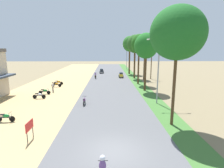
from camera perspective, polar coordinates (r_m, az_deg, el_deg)
name	(u,v)px	position (r m, az deg, el deg)	size (l,w,h in m)	color
ground_plane	(114,152)	(12.95, 0.60, -20.86)	(180.00, 180.00, 0.00)	#7A6B4C
road_strip	(114,152)	(12.93, 0.60, -20.71)	(9.00, 140.00, 0.08)	#565659
median_strip	(198,151)	(14.28, 25.51, -18.62)	(2.40, 140.00, 0.06)	#3D6B2D
parked_motorbike_nearest	(6,117)	(19.92, -30.66, -8.96)	(1.80, 0.54, 0.94)	black
parked_motorbike_second	(39,95)	(26.91, -22.06, -3.27)	(1.80, 0.54, 0.94)	black
parked_motorbike_third	(45,91)	(29.11, -20.57, -2.12)	(1.80, 0.54, 0.94)	black
parked_motorbike_fourth	(56,84)	(34.06, -17.21, -0.07)	(1.80, 0.54, 0.94)	black
parked_motorbike_fifth	(58,82)	(36.05, -16.62, 0.56)	(1.80, 0.54, 0.94)	black
street_signboard	(29,127)	(15.15, -24.70, -12.25)	(0.06, 1.30, 1.50)	#262628
pedestrian_on_shoulder	(53,86)	(30.21, -18.27, -0.71)	(0.29, 0.39, 1.62)	#33333D
median_tree_nearest	(178,33)	(16.42, 20.07, 14.84)	(4.58, 4.58, 10.33)	#4C351E
median_tree_second	(146,46)	(29.60, 10.78, 11.70)	(3.81, 3.81, 9.29)	#4C351E
median_tree_third	(139,44)	(35.20, 8.58, 12.36)	(3.02, 3.02, 9.56)	#4C351E
median_tree_fourth	(135,44)	(42.41, 7.30, 12.40)	(3.73, 3.73, 9.98)	#4C351E
median_tree_fifth	(130,44)	(49.72, 5.63, 12.44)	(3.74, 3.74, 10.18)	#4C351E
streetlamp_near	(158,67)	(22.85, 14.49, 5.37)	(3.16, 0.20, 8.11)	gray
streetlamp_mid	(127,56)	(60.88, 4.65, 8.98)	(3.16, 0.20, 7.98)	gray
utility_pole_near	(144,60)	(40.63, 10.14, 7.41)	(1.80, 0.20, 8.35)	brown
utility_pole_far	(151,61)	(42.12, 12.38, 7.22)	(1.80, 0.20, 8.01)	brown
car_hatchback_yellow	(121,75)	(43.11, 2.87, 2.94)	(1.04, 2.00, 1.23)	gold
car_sedan_charcoal	(102,71)	(51.13, -3.31, 4.21)	(1.10, 2.26, 1.19)	#282D33
motorbike_ahead_second	(84,101)	(22.55, -8.79, -5.20)	(0.54, 1.80, 0.94)	black
motorbike_ahead_third	(95,75)	(41.66, -5.29, 2.77)	(0.54, 1.80, 1.66)	black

